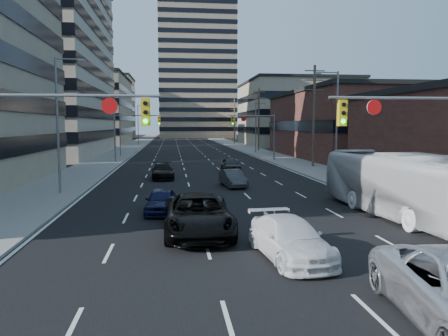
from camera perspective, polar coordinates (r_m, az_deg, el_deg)
name	(u,v)px	position (r m, az deg, el deg)	size (l,w,h in m)	color
ground	(302,318)	(11.32, 10.12, -18.72)	(400.00, 400.00, 0.00)	black
road_surface	(181,139)	(139.95, -5.60, 3.74)	(18.00, 300.00, 0.02)	black
sidewalk_left	(145,139)	(140.17, -10.31, 3.71)	(5.00, 300.00, 0.15)	slate
sidewalk_right	(217,139)	(140.68, -0.90, 3.81)	(5.00, 300.00, 0.15)	slate
office_left_mid	(10,62)	(74.41, -26.19, 12.31)	(26.00, 34.00, 28.00)	#ADA089
office_left_far	(84,111)	(111.87, -17.77, 7.12)	(20.00, 30.00, 16.00)	gray
storefront_right_mid	(362,126)	(65.69, 17.57, 5.27)	(20.00, 30.00, 9.00)	#472119
office_right_far	(295,114)	(101.82, 9.23, 6.92)	(22.00, 28.00, 14.00)	gray
apartment_tower	(196,57)	(161.94, -3.67, 14.31)	(26.00, 26.00, 58.00)	gray
bg_block_left	(96,109)	(152.00, -16.43, 7.46)	(24.00, 24.00, 20.00)	#ADA089
bg_block_right	(280,121)	(144.18, 7.27, 6.16)	(22.00, 22.00, 12.00)	gray
signal_near_left	(60,133)	(18.37, -20.69, 4.28)	(6.59, 0.33, 6.00)	slate
signal_near_right	(416,132)	(20.72, 23.77, 4.28)	(6.59, 0.33, 6.00)	slate
signal_far_left	(134,128)	(55.03, -11.70, 5.19)	(6.09, 0.33, 6.00)	slate
signal_far_right	(257,128)	(55.89, 4.27, 5.29)	(6.09, 0.33, 6.00)	slate
utility_pole_block	(314,114)	(48.34, 11.66, 6.89)	(2.20, 0.28, 11.00)	#4C3D2D
utility_pole_midblock	(259,118)	(77.38, 4.57, 6.49)	(2.20, 0.28, 11.00)	#4C3D2D
utility_pole_distant	(234,120)	(106.95, 1.37, 6.27)	(2.20, 0.28, 11.00)	#4C3D2D
streetlight_left_near	(60,119)	(30.72, -20.64, 6.05)	(2.03, 0.22, 9.00)	slate
streetlight_left_mid	(121,122)	(65.25, -13.31, 5.87)	(2.03, 0.22, 9.00)	slate
streetlight_left_far	(139,123)	(100.11, -11.07, 5.80)	(2.03, 0.22, 9.00)	slate
streetlight_right_near	(335,120)	(37.34, 14.29, 6.11)	(2.03, 0.22, 9.00)	slate
streetlight_right_far	(255,122)	(71.12, 4.05, 5.98)	(2.03, 0.22, 9.00)	slate
black_pickup	(198,215)	(18.64, -3.41, -6.13)	(2.81, 6.09, 1.69)	black
white_van	(290,239)	(15.58, 8.59, -9.12)	(1.95, 4.81, 1.40)	silver
transit_bus	(398,185)	(23.75, 21.73, -2.05)	(2.74, 11.73, 3.27)	silver
sedan_blue	(161,201)	(23.32, -8.19, -4.27)	(1.54, 3.83, 1.31)	#0C1133
sedan_grey_center	(233,178)	(32.80, 1.16, -1.36)	(1.36, 3.89, 1.28)	#323335
sedan_black_far	(163,171)	(37.97, -8.02, -0.41)	(1.88, 4.61, 1.34)	black
sedan_grey_right	(231,164)	(43.67, 0.87, 0.47)	(1.64, 4.09, 1.39)	#2F2F31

